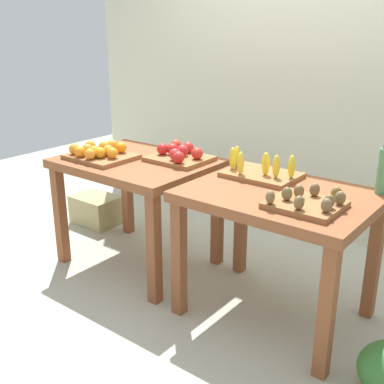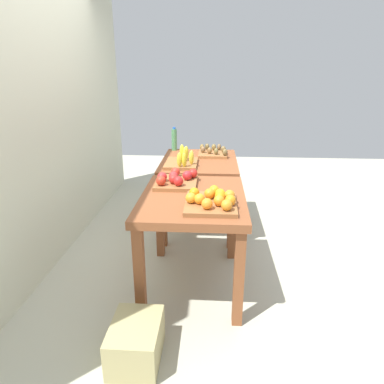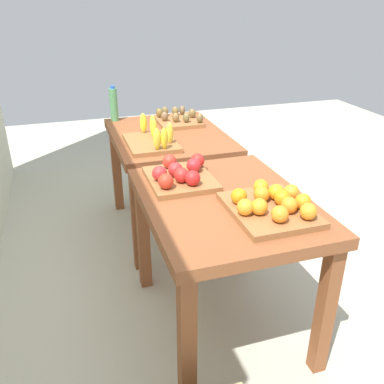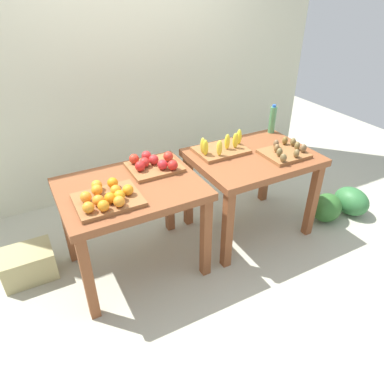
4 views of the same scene
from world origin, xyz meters
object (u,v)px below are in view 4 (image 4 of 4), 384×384
Objects in this scene: display_table_left at (131,199)px; kiwi_bin at (285,152)px; watermelon_pile at (340,204)px; apple_bin at (154,164)px; display_table_right at (252,166)px; orange_bin at (107,197)px; cardboard_produce_box at (28,264)px; water_bottle at (272,120)px; banana_crate at (221,148)px.

display_table_left is 1.36m from kiwi_bin.
apple_bin is at bearing 166.39° from watermelon_pile.
display_table_right reaches higher than watermelon_pile.
orange_bin reaches higher than cardboard_produce_box.
water_bottle is (1.78, 0.47, 0.09)m from orange_bin.
banana_crate is (-0.23, 0.16, 0.16)m from display_table_right.
watermelon_pile is (2.27, -0.13, -0.69)m from orange_bin.
display_table_right is at bearing -8.79° from cardboard_produce_box.
banana_crate is 1.59× the size of water_bottle.
banana_crate is 0.66× the size of watermelon_pile.
watermelon_pile is (0.72, -0.14, -0.68)m from kiwi_bin.
display_table_right is 2.60× the size of apple_bin.
orange_bin is 1.10× the size of apple_bin.
display_table_right is 1.35m from orange_bin.
watermelon_pile reaches higher than cardboard_produce_box.
display_table_right is (1.12, 0.00, 0.00)m from display_table_left.
apple_bin is 0.64m from banana_crate.
water_bottle is at bearing 7.06° from apple_bin.
display_table_left reaches higher than watermelon_pile.
watermelon_pile is at bearing -13.61° from apple_bin.
display_table_right is at bearing 6.36° from orange_bin.
kiwi_bin is 0.52m from water_bottle.
banana_crate is at bearing 144.28° from display_table_right.
display_table_left is at bearing 180.00° from display_table_right.
orange_bin is 1.10× the size of cardboard_produce_box.
apple_bin is 1.30m from cardboard_produce_box.
display_table_left is 1.03m from cardboard_produce_box.
display_table_left is 2.36× the size of banana_crate.
display_table_right is 0.61m from water_bottle.
display_table_left reaches higher than cardboard_produce_box.
cardboard_produce_box is (-0.82, 0.30, -0.55)m from display_table_left.
apple_bin is at bearing 33.24° from orange_bin.
apple_bin is 1.33m from water_bottle.
cardboard_produce_box is (-2.17, 0.44, -0.70)m from kiwi_bin.
banana_crate is (0.89, 0.16, 0.16)m from display_table_left.
display_table_left is 1.12m from display_table_right.
display_table_left is 0.34m from apple_bin.
cardboard_produce_box is (-2.39, -0.02, -0.80)m from water_bottle.
cardboard_produce_box is (-1.08, 0.14, -0.71)m from apple_bin.
orange_bin reaches higher than watermelon_pile.
display_table_left is 2.36× the size of orange_bin.
banana_crate is 1.43m from watermelon_pile.
water_bottle is at bearing 64.21° from kiwi_bin.
watermelon_pile is (2.06, -0.28, -0.53)m from display_table_left.
banana_crate reaches higher than display_table_right.
apple_bin is at bearing 31.51° from display_table_left.
banana_crate reaches higher than kiwi_bin.
display_table_right is at bearing 163.50° from watermelon_pile.
kiwi_bin is at bearing -6.04° from display_table_left.
cardboard_produce_box is (-2.88, 0.58, -0.01)m from watermelon_pile.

